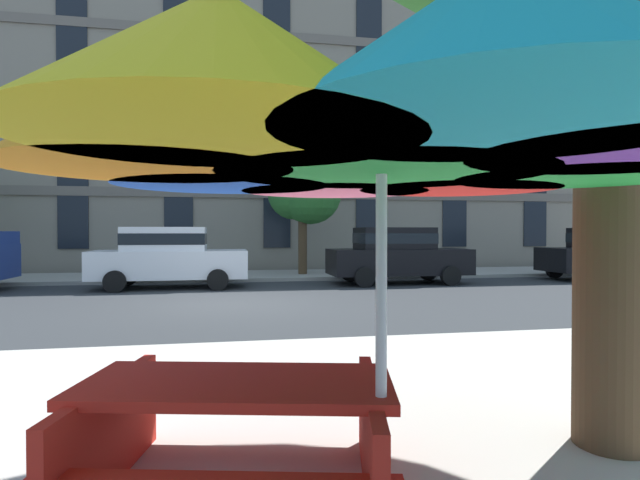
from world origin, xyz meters
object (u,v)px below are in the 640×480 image
at_px(sedan_white, 169,256).
at_px(patio_umbrella, 382,124).
at_px(picnic_table, 238,428).
at_px(sedan_black_midblock, 608,252).
at_px(street_tree_middle, 304,194).
at_px(sedan_black, 397,254).

xyz_separation_m(sedan_white, patio_umbrella, (2.47, -12.70, 1.25)).
distance_m(patio_umbrella, picnic_table, 1.91).
distance_m(sedan_black_midblock, patio_umbrella, 17.61).
bearing_deg(picnic_table, sedan_black_midblock, 43.62).
height_order(sedan_white, street_tree_middle, street_tree_middle).
xyz_separation_m(sedan_white, street_tree_middle, (4.42, 2.87, 2.08)).
relative_size(sedan_black_midblock, picnic_table, 2.11).
relative_size(sedan_white, picnic_table, 2.11).
xyz_separation_m(sedan_black_midblock, street_tree_middle, (-10.19, 2.87, 2.08)).
bearing_deg(picnic_table, patio_umbrella, -30.45).
bearing_deg(sedan_black_midblock, picnic_table, -136.38).
height_order(sedan_black_midblock, picnic_table, sedan_black_midblock).
height_order(sedan_black, street_tree_middle, street_tree_middle).
xyz_separation_m(street_tree_middle, patio_umbrella, (-1.95, -15.57, -0.83)).
relative_size(sedan_white, patio_umbrella, 1.19).
xyz_separation_m(sedan_white, sedan_black, (6.98, 0.00, 0.00)).
distance_m(sedan_black, patio_umbrella, 13.53).
relative_size(sedan_white, sedan_black, 1.00).
bearing_deg(sedan_black_midblock, sedan_white, 180.00).
bearing_deg(street_tree_middle, patio_umbrella, -97.12).
bearing_deg(street_tree_middle, sedan_white, -146.99).
height_order(sedan_white, sedan_black, same).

